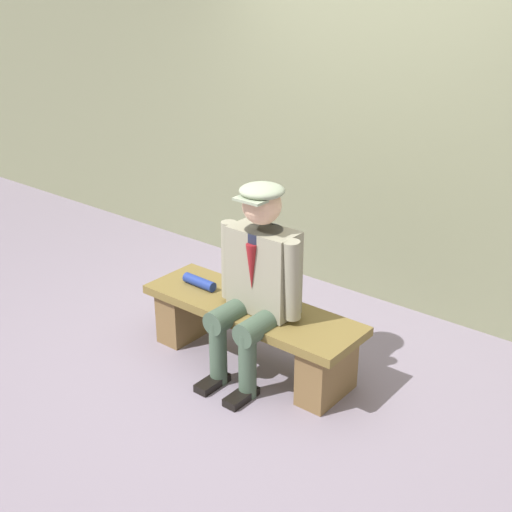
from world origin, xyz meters
TOP-DOWN VIEW (x-y plane):
  - ground_plane at (0.00, 0.00)m, footprint 30.00×30.00m
  - bench at (0.00, 0.00)m, footprint 1.50×0.47m
  - seated_man at (-0.10, 0.07)m, footprint 0.59×0.60m
  - rolled_magazine at (0.44, 0.01)m, footprint 0.26×0.08m
  - stadium_wall at (0.00, -1.47)m, footprint 12.00×0.24m

SIDE VIEW (x-z plane):
  - ground_plane at x=0.00m, z-range 0.00..0.00m
  - bench at x=0.00m, z-range 0.06..0.49m
  - rolled_magazine at x=0.44m, z-range 0.43..0.50m
  - seated_man at x=-0.10m, z-range 0.06..1.31m
  - stadium_wall at x=0.00m, z-range 0.00..2.54m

